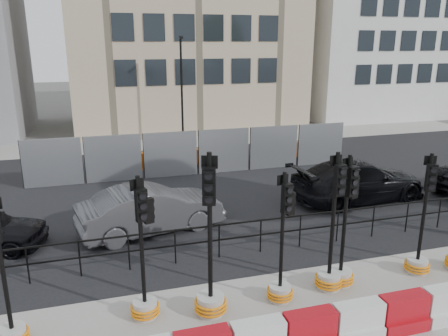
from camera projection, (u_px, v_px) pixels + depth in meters
name	position (u px, v px, depth m)	size (l,w,h in m)	color
ground	(277.00, 273.00, 11.16)	(120.00, 120.00, 0.00)	#51514C
road	(209.00, 188.00, 17.61)	(40.00, 14.00, 0.03)	black
sidewalk_far	(172.00, 141.00, 25.91)	(40.00, 4.00, 0.02)	gray
building_white	(373.00, 11.00, 33.76)	(12.00, 9.06, 16.00)	silver
kerb_railing	(261.00, 230.00, 12.07)	(18.00, 0.04, 1.00)	black
heras_fencing	(206.00, 155.00, 20.22)	(14.33, 1.72, 2.00)	#96999F
lamp_post_far	(182.00, 88.00, 24.21)	(0.12, 0.56, 6.00)	black
barrier_row	(334.00, 327.00, 8.47)	(14.65, 0.50, 0.80)	#B70E1A
traffic_signal_a	(9.00, 316.00, 8.36)	(0.61, 0.61, 3.12)	beige
traffic_signal_b	(145.00, 286.00, 9.19)	(0.63, 0.63, 3.18)	beige
traffic_signal_c	(210.00, 283.00, 9.30)	(0.72, 0.72, 3.63)	beige
traffic_signal_d	(281.00, 272.00, 9.81)	(0.61, 0.61, 3.07)	beige
traffic_signal_e	(330.00, 262.00, 10.29)	(0.67, 0.67, 3.38)	beige
traffic_signal_f	(343.00, 256.00, 10.44)	(0.64, 0.64, 3.27)	beige
traffic_signal_g	(419.00, 249.00, 11.02)	(0.62, 0.62, 3.16)	beige
car_b	(151.00, 209.00, 13.44)	(4.68, 2.46, 1.47)	#444549
car_c	(358.00, 181.00, 16.13)	(5.34, 2.49, 1.51)	black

